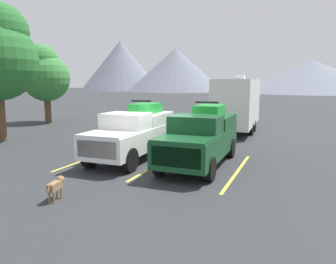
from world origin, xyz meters
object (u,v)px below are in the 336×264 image
object	(u,v)px
pickup_truck_b	(201,136)
pickup_truck_a	(134,132)
camper_trailer_a	(237,102)
dog	(57,185)

from	to	relation	value
pickup_truck_b	pickup_truck_a	bearing A→B (deg)	-177.43
pickup_truck_b	camper_trailer_a	size ratio (longest dim) A/B	0.73
camper_trailer_a	dog	size ratio (longest dim) A/B	9.48
pickup_truck_a	dog	xyz separation A→B (m)	(0.36, -5.42, -0.74)
pickup_truck_b	dog	world-z (taller)	pickup_truck_b
pickup_truck_b	dog	bearing A→B (deg)	-115.96
pickup_truck_a	dog	distance (m)	5.49
pickup_truck_a	pickup_truck_b	distance (m)	3.07
pickup_truck_a	camper_trailer_a	distance (m)	9.69
camper_trailer_a	pickup_truck_b	bearing A→B (deg)	-88.67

